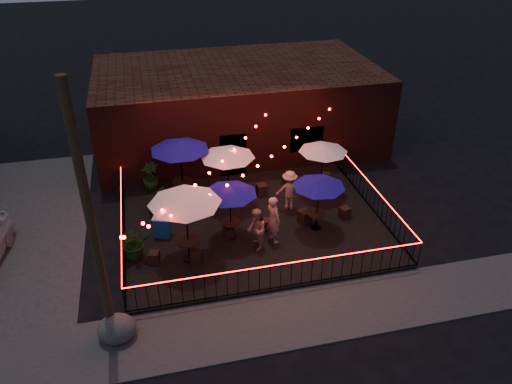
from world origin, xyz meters
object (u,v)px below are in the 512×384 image
cafe_table_1 (180,146)px  boulder (117,329)px  cafe_table_3 (227,154)px  cafe_table_4 (319,183)px  cafe_table_5 (323,149)px  utility_pole (91,224)px  cafe_table_0 (185,199)px  cafe_table_2 (230,191)px  cooler (162,226)px

cafe_table_1 → boulder: 8.13m
cafe_table_3 → boulder: 8.28m
boulder → cafe_table_4: bearing=27.2°
cafe_table_1 → cafe_table_5: cafe_table_1 is taller
utility_pole → cafe_table_0: (2.66, 2.88, -1.33)m
cafe_table_4 → cafe_table_5: 2.83m
utility_pole → cafe_table_4: size_ratio=3.28×
cafe_table_5 → utility_pole: bearing=-144.6°
cafe_table_2 → cooler: 3.08m
utility_pole → cafe_table_2: 6.09m
cafe_table_4 → boulder: size_ratio=2.41×
cafe_table_3 → cafe_table_5: size_ratio=1.14×
cafe_table_0 → cafe_table_3: 4.06m
utility_pole → cafe_table_3: (4.75, 6.35, -1.58)m
cafe_table_4 → cooler: 6.15m
cafe_table_5 → cafe_table_3: bearing=178.6°
cafe_table_3 → utility_pole: bearing=-126.8°
boulder → cooler: bearing=70.5°
cafe_table_5 → cooler: 7.37m
cooler → cafe_table_5: bearing=34.0°
cooler → cafe_table_0: bearing=-43.3°
cafe_table_5 → boulder: bearing=-143.2°
utility_pole → cafe_table_4: utility_pole is taller
cafe_table_2 → cafe_table_5: size_ratio=1.01×
boulder → cafe_table_1: bearing=69.3°
cafe_table_1 → cafe_table_3: cafe_table_1 is taller
cafe_table_2 → cafe_table_3: 2.55m
utility_pole → cafe_table_4: bearing=25.3°
cafe_table_3 → boulder: size_ratio=2.82×
utility_pole → cafe_table_5: utility_pole is taller
cafe_table_3 → cafe_table_4: size_ratio=1.17×
cooler → utility_pole: bearing=-92.0°
cafe_table_0 → cafe_table_1: 4.21m
cafe_table_0 → cafe_table_1: cafe_table_0 is taller
cooler → boulder: size_ratio=0.83×
utility_pole → cafe_table_0: size_ratio=2.90×
cafe_table_2 → utility_pole: bearing=-138.6°
cafe_table_0 → cooler: bearing=116.6°
cafe_table_4 → cafe_table_5: bearing=67.1°
cafe_table_4 → cafe_table_5: cafe_table_5 is taller
cafe_table_1 → cooler: size_ratio=3.81×
cafe_table_2 → cafe_table_3: cafe_table_3 is taller
cafe_table_5 → cafe_table_1: bearing=172.0°
cooler → cafe_table_3: bearing=52.1°
cooler → cafe_table_1: bearing=87.2°
cafe_table_5 → cafe_table_2: bearing=-151.5°
cafe_table_2 → cafe_table_5: bearing=28.5°
cafe_table_0 → boulder: size_ratio=2.73×
cafe_table_4 → cafe_table_5: (1.10, 2.60, 0.08)m
utility_pole → cafe_table_1: size_ratio=2.51×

